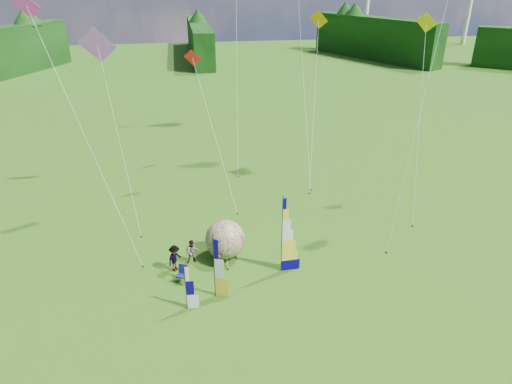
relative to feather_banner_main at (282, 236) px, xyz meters
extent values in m
plane|color=#477C17|center=(-0.53, -3.31, -2.64)|extent=(220.00, 220.00, 0.00)
sphere|color=#1813A0|center=(-3.38, 2.31, -1.30)|extent=(2.80, 2.80, 2.67)
imported|color=#66594C|center=(-3.99, 1.10, -1.87)|extent=(0.67, 0.60, 1.53)
imported|color=#66594C|center=(-5.58, 1.91, -1.79)|extent=(0.86, 0.48, 1.70)
imported|color=#66594C|center=(-6.75, 1.20, -1.72)|extent=(1.08, 1.21, 1.85)
imported|color=#66594C|center=(-3.83, 3.10, -1.86)|extent=(0.98, 0.60, 1.56)
camera|label=1|loc=(-5.63, -23.83, 14.95)|focal=32.00mm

